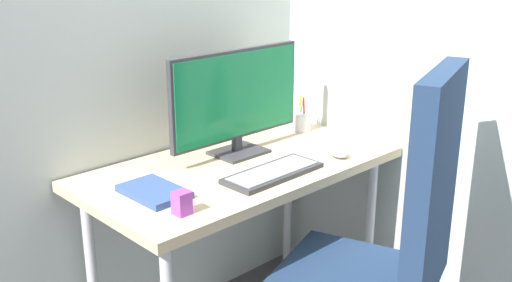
{
  "coord_description": "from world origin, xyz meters",
  "views": [
    {
      "loc": [
        -1.46,
        -1.61,
        1.56
      ],
      "look_at": [
        0.02,
        -0.06,
        0.85
      ],
      "focal_mm": 42.69,
      "sensor_mm": 36.0,
      "label": 1
    }
  ],
  "objects_px": {
    "desk_clamp_accessory": "(182,203)",
    "pen_holder": "(300,121)",
    "keyboard": "(273,173)",
    "mouse": "(339,153)",
    "office_chair": "(385,250)",
    "monitor": "(237,98)",
    "notebook": "(154,192)"
  },
  "relations": [
    {
      "from": "desk_clamp_accessory",
      "to": "pen_holder",
      "type": "bearing_deg",
      "value": 20.42
    },
    {
      "from": "keyboard",
      "to": "mouse",
      "type": "xyz_separation_m",
      "value": [
        0.32,
        -0.04,
        0.01
      ]
    },
    {
      "from": "pen_holder",
      "to": "office_chair",
      "type": "bearing_deg",
      "value": -118.1
    },
    {
      "from": "mouse",
      "to": "monitor",
      "type": "bearing_deg",
      "value": 142.29
    },
    {
      "from": "monitor",
      "to": "keyboard",
      "type": "xyz_separation_m",
      "value": [
        -0.07,
        -0.27,
        -0.21
      ]
    },
    {
      "from": "keyboard",
      "to": "mouse",
      "type": "height_order",
      "value": "mouse"
    },
    {
      "from": "mouse",
      "to": "desk_clamp_accessory",
      "type": "xyz_separation_m",
      "value": [
        -0.76,
        0.01,
        0.02
      ]
    },
    {
      "from": "mouse",
      "to": "notebook",
      "type": "height_order",
      "value": "mouse"
    },
    {
      "from": "office_chair",
      "to": "pen_holder",
      "type": "bearing_deg",
      "value": 61.9
    },
    {
      "from": "mouse",
      "to": "pen_holder",
      "type": "height_order",
      "value": "pen_holder"
    },
    {
      "from": "desk_clamp_accessory",
      "to": "keyboard",
      "type": "bearing_deg",
      "value": 4.65
    },
    {
      "from": "keyboard",
      "to": "desk_clamp_accessory",
      "type": "height_order",
      "value": "desk_clamp_accessory"
    },
    {
      "from": "pen_holder",
      "to": "keyboard",
      "type": "bearing_deg",
      "value": -147.45
    },
    {
      "from": "monitor",
      "to": "keyboard",
      "type": "height_order",
      "value": "monitor"
    },
    {
      "from": "monitor",
      "to": "keyboard",
      "type": "bearing_deg",
      "value": -104.49
    },
    {
      "from": "office_chair",
      "to": "desk_clamp_accessory",
      "type": "relative_size",
      "value": 15.89
    },
    {
      "from": "pen_holder",
      "to": "notebook",
      "type": "relative_size",
      "value": 0.68
    },
    {
      "from": "keyboard",
      "to": "mouse",
      "type": "distance_m",
      "value": 0.33
    },
    {
      "from": "office_chair",
      "to": "mouse",
      "type": "xyz_separation_m",
      "value": [
        0.24,
        0.4,
        0.18
      ]
    },
    {
      "from": "monitor",
      "to": "pen_holder",
      "type": "bearing_deg",
      "value": 4.75
    },
    {
      "from": "notebook",
      "to": "office_chair",
      "type": "bearing_deg",
      "value": -50.89
    },
    {
      "from": "monitor",
      "to": "pen_holder",
      "type": "relative_size",
      "value": 3.95
    },
    {
      "from": "pen_holder",
      "to": "notebook",
      "type": "xyz_separation_m",
      "value": [
        -0.89,
        -0.16,
        -0.03
      ]
    },
    {
      "from": "keyboard",
      "to": "pen_holder",
      "type": "relative_size",
      "value": 2.46
    },
    {
      "from": "pen_holder",
      "to": "desk_clamp_accessory",
      "type": "height_order",
      "value": "pen_holder"
    },
    {
      "from": "monitor",
      "to": "desk_clamp_accessory",
      "type": "xyz_separation_m",
      "value": [
        -0.51,
        -0.31,
        -0.19
      ]
    },
    {
      "from": "notebook",
      "to": "pen_holder",
      "type": "bearing_deg",
      "value": 8.96
    },
    {
      "from": "mouse",
      "to": "pen_holder",
      "type": "distance_m",
      "value": 0.38
    },
    {
      "from": "monitor",
      "to": "notebook",
      "type": "bearing_deg",
      "value": -165.85
    },
    {
      "from": "office_chair",
      "to": "mouse",
      "type": "height_order",
      "value": "office_chair"
    },
    {
      "from": "desk_clamp_accessory",
      "to": "office_chair",
      "type": "bearing_deg",
      "value": -37.89
    },
    {
      "from": "keyboard",
      "to": "pen_holder",
      "type": "xyz_separation_m",
      "value": [
        0.48,
        0.31,
        0.03
      ]
    }
  ]
}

